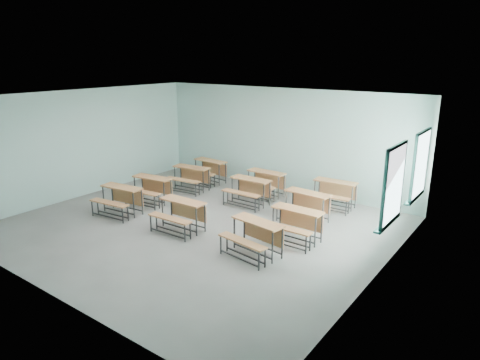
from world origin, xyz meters
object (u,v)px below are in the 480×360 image
object	(u,v)px
desk_unit_r0c1	(180,211)
desk_unit_r0c2	(254,233)
desk_unit_r3c1	(264,180)
desk_unit_r1c2	(295,220)
desk_unit_r3c0	(208,168)
desk_unit_r3c2	(334,190)
desk_unit_r2c1	(249,188)
desk_unit_r2c0	(190,175)
desk_unit_r2c2	(305,202)
desk_unit_r0c0	(119,196)
desk_unit_r1c0	(150,186)

from	to	relation	value
desk_unit_r0c1	desk_unit_r0c2	xyz separation A→B (m)	(2.22, -0.05, 0.00)
desk_unit_r3c1	desk_unit_r1c2	bearing A→B (deg)	-43.06
desk_unit_r3c0	desk_unit_r3c2	xyz separation A→B (m)	(4.47, 0.16, 0.00)
desk_unit_r0c2	desk_unit_r2c1	xyz separation A→B (m)	(-1.97, 2.61, 0.00)
desk_unit_r2c0	desk_unit_r2c2	size ratio (longest dim) A/B	1.03
desk_unit_r1c2	desk_unit_r3c1	distance (m)	3.36
desk_unit_r0c2	desk_unit_r2c2	xyz separation A→B (m)	(-0.06, 2.42, 0.00)
desk_unit_r0c0	desk_unit_r3c0	distance (m)	3.74
desk_unit_r0c0	desk_unit_r3c0	world-z (taller)	same
desk_unit_r0c1	desk_unit_r2c0	bearing A→B (deg)	126.97
desk_unit_r2c0	desk_unit_r3c1	distance (m)	2.40
desk_unit_r2c0	desk_unit_r3c0	bearing A→B (deg)	89.17
desk_unit_r2c2	desk_unit_r1c0	bearing A→B (deg)	-158.49
desk_unit_r0c1	desk_unit_r0c2	bearing A→B (deg)	-2.97
desk_unit_r2c1	desk_unit_r2c0	bearing A→B (deg)	-180.00
desk_unit_r1c0	desk_unit_r0c2	bearing A→B (deg)	-19.86
desk_unit_r0c1	desk_unit_r2c0	distance (m)	3.27
desk_unit_r2c2	desk_unit_r1c2	bearing A→B (deg)	-68.48
desk_unit_r0c0	desk_unit_r3c1	bearing A→B (deg)	51.33
desk_unit_r0c1	desk_unit_r1c0	size ratio (longest dim) A/B	0.95
desk_unit_r0c0	desk_unit_r1c2	size ratio (longest dim) A/B	1.06
desk_unit_r1c0	desk_unit_r2c2	bearing A→B (deg)	11.21
desk_unit_r3c1	desk_unit_r3c2	distance (m)	2.16
desk_unit_r3c2	desk_unit_r3c0	bearing A→B (deg)	179.33
desk_unit_r0c0	desk_unit_r0c2	world-z (taller)	same
desk_unit_r1c0	desk_unit_r3c1	bearing A→B (deg)	40.25
desk_unit_r0c0	desk_unit_r3c2	size ratio (longest dim) A/B	1.04
desk_unit_r1c2	desk_unit_r3c1	bearing A→B (deg)	135.39
desk_unit_r3c1	desk_unit_r3c2	size ratio (longest dim) A/B	0.99
desk_unit_r3c0	desk_unit_r3c1	size ratio (longest dim) A/B	1.03
desk_unit_r2c1	desk_unit_r3c2	xyz separation A→B (m)	(2.08, 1.20, 0.00)
desk_unit_r0c0	desk_unit_r2c0	world-z (taller)	same
desk_unit_r3c2	desk_unit_r3c1	bearing A→B (deg)	-175.23
desk_unit_r2c1	desk_unit_r2c2	xyz separation A→B (m)	(1.92, -0.19, 0.00)
desk_unit_r1c2	desk_unit_r2c1	bearing A→B (deg)	148.18
desk_unit_r2c2	desk_unit_r3c2	xyz separation A→B (m)	(0.17, 1.39, 0.00)
desk_unit_r1c2	desk_unit_r3c1	xyz separation A→B (m)	(-2.38, 2.37, 0.00)
desk_unit_r1c2	desk_unit_r2c2	distance (m)	1.33
desk_unit_r3c2	desk_unit_r0c1	bearing A→B (deg)	-124.47
desk_unit_r1c2	desk_unit_r3c2	distance (m)	2.66
desk_unit_r1c0	desk_unit_r3c2	xyz separation A→B (m)	(4.48, 2.75, 0.00)
desk_unit_r2c2	desk_unit_r0c1	bearing A→B (deg)	-128.44
desk_unit_r2c0	desk_unit_r2c1	bearing A→B (deg)	-6.73
desk_unit_r0c1	desk_unit_r3c0	distance (m)	4.19
desk_unit_r2c1	desk_unit_r1c2	bearing A→B (deg)	-32.21
desk_unit_r2c1	desk_unit_r0c0	bearing A→B (deg)	-131.05
desk_unit_r0c2	desk_unit_r3c1	xyz separation A→B (m)	(-2.03, 3.52, 0.00)
desk_unit_r1c2	desk_unit_r2c0	world-z (taller)	same
desk_unit_r3c1	desk_unit_r0c0	bearing A→B (deg)	-120.43
desk_unit_r1c2	desk_unit_r2c0	distance (m)	4.82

